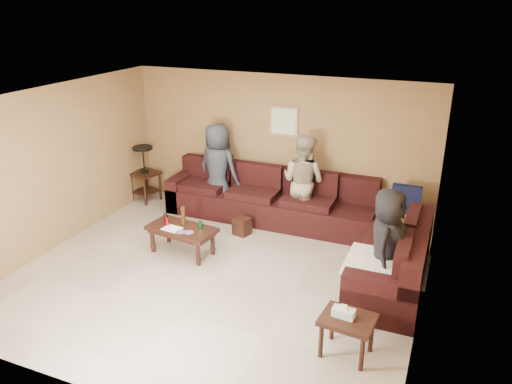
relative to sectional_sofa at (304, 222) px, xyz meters
The scene contains 10 objects.
room 2.18m from the sectional_sofa, 118.22° to the right, with size 5.60×5.50×2.50m.
sectional_sofa is the anchor object (origin of this frame).
coffee_table 1.96m from the sectional_sofa, 144.82° to the right, with size 1.11×0.65×0.72m.
end_table_left 3.39m from the sectional_sofa, behind, with size 0.58×0.58×1.08m.
side_table_right 2.79m from the sectional_sofa, 63.25° to the right, with size 0.62×0.52×0.62m.
waste_bin 1.05m from the sectional_sofa, 169.95° to the right, with size 0.24×0.24×0.29m, color black.
wall_art 1.82m from the sectional_sofa, 126.63° to the left, with size 0.52×0.04×0.52m.
person_left 1.95m from the sectional_sofa, 162.99° to the left, with size 0.81×0.53×1.65m, color #2E3541.
person_middle 0.76m from the sectional_sofa, 110.64° to the left, with size 0.78×0.61×1.61m, color tan.
person_right 1.91m from the sectional_sofa, 38.98° to the right, with size 0.74×0.48×1.52m, color black.
Camera 1 is at (2.88, -5.52, 3.69)m, focal length 35.00 mm.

